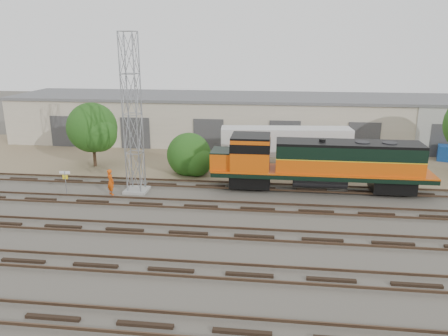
# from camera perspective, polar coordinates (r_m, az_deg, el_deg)

# --- Properties ---
(ground) EXTENTS (140.00, 140.00, 0.00)m
(ground) POSITION_cam_1_polar(r_m,az_deg,el_deg) (29.17, 4.28, -6.52)
(ground) COLOR #47423A
(ground) RESTS_ON ground
(dirt_strip) EXTENTS (80.00, 16.00, 0.02)m
(dirt_strip) POSITION_cam_1_polar(r_m,az_deg,el_deg) (43.39, 5.23, 1.14)
(dirt_strip) COLOR #726047
(dirt_strip) RESTS_ON ground
(tracks) EXTENTS (80.00, 20.40, 0.28)m
(tracks) POSITION_cam_1_polar(r_m,az_deg,el_deg) (26.40, 3.97, -8.87)
(tracks) COLOR black
(tracks) RESTS_ON ground
(warehouse) EXTENTS (58.40, 10.40, 5.30)m
(warehouse) POSITION_cam_1_polar(r_m,az_deg,el_deg) (50.61, 5.65, 6.37)
(warehouse) COLOR #C1B5A1
(warehouse) RESTS_ON ground
(locomotive) EXTENTS (16.83, 2.95, 4.05)m
(locomotive) POSITION_cam_1_polar(r_m,az_deg,el_deg) (34.24, 12.06, 0.74)
(locomotive) COLOR black
(locomotive) RESTS_ON tracks
(signal_tower) EXTENTS (1.76, 1.76, 11.94)m
(signal_tower) POSITION_cam_1_polar(r_m,az_deg,el_deg) (33.31, -11.86, 6.48)
(signal_tower) COLOR gray
(signal_tower) RESTS_ON ground
(sign_post) EXTENTS (0.81, 0.06, 1.98)m
(sign_post) POSITION_cam_1_polar(r_m,az_deg,el_deg) (34.78, -20.02, -1.27)
(sign_post) COLOR gray
(sign_post) RESTS_ON ground
(worker) EXTENTS (0.87, 0.85, 2.01)m
(worker) POSITION_cam_1_polar(r_m,az_deg,el_deg) (34.16, -14.59, -1.77)
(worker) COLOR #D54A0B
(worker) RESTS_ON ground
(semi_trailer) EXTENTS (12.01, 3.38, 3.65)m
(semi_trailer) POSITION_cam_1_polar(r_m,az_deg,el_deg) (40.73, 8.45, 3.34)
(semi_trailer) COLOR silver
(semi_trailer) RESTS_ON ground
(dumpster_blue) EXTENTS (1.97, 1.90, 1.50)m
(dumpster_blue) POSITION_cam_1_polar(r_m,az_deg,el_deg) (47.80, 27.05, 1.73)
(dumpster_blue) COLOR navy
(dumpster_blue) RESTS_ON ground
(tree_west) EXTENTS (4.78, 4.56, 5.96)m
(tree_west) POSITION_cam_1_polar(r_m,az_deg,el_deg) (41.54, -16.63, 4.88)
(tree_west) COLOR #382619
(tree_west) RESTS_ON ground
(tree_mid) EXTENTS (4.05, 3.86, 3.86)m
(tree_mid) POSITION_cam_1_polar(r_m,az_deg,el_deg) (38.18, -4.35, 1.54)
(tree_mid) COLOR #382619
(tree_mid) RESTS_ON ground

